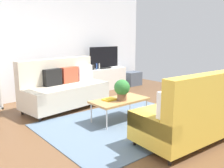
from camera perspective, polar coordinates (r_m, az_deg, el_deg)
The scene contains 15 objects.
ground_plane at distance 4.58m, azimuth 1.20°, elevation -9.27°, with size 7.68×7.68×0.00m, color brown.
wall_far at distance 6.66m, azimuth -14.93°, elevation 9.58°, with size 6.40×0.12×2.90m, color silver.
area_rug at distance 4.58m, azimuth 2.99°, elevation -9.22°, with size 2.90×2.20×0.01m, color slate.
couch_beige at distance 5.54m, azimuth -11.12°, elevation -0.97°, with size 1.99×1.08×1.10m.
couch_green at distance 3.95m, azimuth 18.86°, elevation -6.49°, with size 1.95×0.96×1.10m.
coffee_table at distance 4.63m, azimuth 1.82°, elevation -3.94°, with size 1.10×0.56×0.42m.
tv_console at distance 7.32m, azimuth -1.90°, elevation 1.19°, with size 1.40×0.44×0.64m, color silver.
tv at distance 7.22m, azimuth -1.84°, elevation 6.11°, with size 1.00×0.20×0.64m.
storage_trunk at distance 7.98m, azimuth 4.80°, elevation 1.28°, with size 0.52×0.40×0.44m, color #4C5666.
potted_plant at distance 4.51m, azimuth 2.34°, elevation -1.11°, with size 0.29×0.29×0.39m.
table_book_0 at distance 4.57m, azimuth -0.61°, elevation -3.62°, with size 0.24×0.18×0.03m, color gold.
vase_0 at distance 6.97m, azimuth -5.96°, elevation 4.00°, with size 0.11×0.11×0.17m, color #B24C4C.
bottle_0 at distance 6.99m, azimuth -4.36°, elevation 3.97°, with size 0.06×0.06×0.16m, color #262626.
bottle_1 at distance 7.05m, azimuth -3.64°, elevation 4.14°, with size 0.05×0.05×0.18m, color #3359B2.
bottle_2 at distance 7.11m, azimuth -3.02°, elevation 4.19°, with size 0.04×0.04×0.17m, color silver.
Camera 1 is at (-2.81, -3.24, 1.62)m, focal length 39.07 mm.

